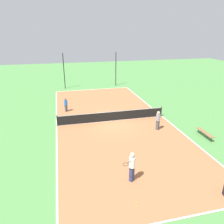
% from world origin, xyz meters
% --- Properties ---
extents(ground_plane, '(80.00, 80.00, 0.00)m').
position_xyz_m(ground_plane, '(0.00, 0.00, 0.00)').
color(ground_plane, '#518E47').
extents(court_surface, '(10.37, 23.86, 0.02)m').
position_xyz_m(court_surface, '(0.00, 0.00, 0.01)').
color(court_surface, '#AD6B42').
rests_on(court_surface, ground_plane).
extents(tennis_net, '(10.17, 0.10, 0.99)m').
position_xyz_m(tennis_net, '(0.00, 0.00, 0.53)').
color(tennis_net, black).
rests_on(tennis_net, court_surface).
extents(bench, '(0.36, 1.94, 0.45)m').
position_xyz_m(bench, '(6.45, -5.00, 0.39)').
color(bench, olive).
rests_on(bench, ground_plane).
extents(player_baseline_gray, '(0.49, 0.49, 1.69)m').
position_xyz_m(player_baseline_gray, '(3.35, -2.83, 0.99)').
color(player_baseline_gray, '#4C4C51').
rests_on(player_baseline_gray, court_surface).
extents(player_near_blue, '(0.50, 0.50, 1.43)m').
position_xyz_m(player_near_blue, '(-4.12, 3.57, 0.82)').
color(player_near_blue, '#4C4C51').
rests_on(player_near_blue, court_surface).
extents(player_near_white, '(0.95, 0.82, 1.85)m').
position_xyz_m(player_near_white, '(-0.98, -8.82, 1.10)').
color(player_near_white, navy).
rests_on(player_near_white, court_surface).
extents(tennis_ball_left_sideline, '(0.07, 0.07, 0.07)m').
position_xyz_m(tennis_ball_left_sideline, '(-3.51, 10.49, 0.06)').
color(tennis_ball_left_sideline, '#CCE033').
rests_on(tennis_ball_left_sideline, court_surface).
extents(tennis_ball_midcourt, '(0.07, 0.07, 0.07)m').
position_xyz_m(tennis_ball_midcourt, '(-1.28, 8.18, 0.06)').
color(tennis_ball_midcourt, '#CCE033').
rests_on(tennis_ball_midcourt, court_surface).
extents(tennis_ball_right_alley, '(0.07, 0.07, 0.07)m').
position_xyz_m(tennis_ball_right_alley, '(-1.29, -10.53, 0.06)').
color(tennis_ball_right_alley, '#CCE033').
rests_on(tennis_ball_right_alley, court_surface).
extents(tennis_ball_far_baseline, '(0.07, 0.07, 0.07)m').
position_xyz_m(tennis_ball_far_baseline, '(2.56, 5.09, 0.06)').
color(tennis_ball_far_baseline, '#CCE033').
rests_on(tennis_ball_far_baseline, court_surface).
extents(fence_post_back_left, '(0.12, 0.12, 5.06)m').
position_xyz_m(fence_post_back_left, '(-3.84, 13.49, 2.53)').
color(fence_post_back_left, black).
rests_on(fence_post_back_left, ground_plane).
extents(fence_post_back_right, '(0.12, 0.12, 5.06)m').
position_xyz_m(fence_post_back_right, '(3.84, 13.49, 2.53)').
color(fence_post_back_right, black).
rests_on(fence_post_back_right, ground_plane).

